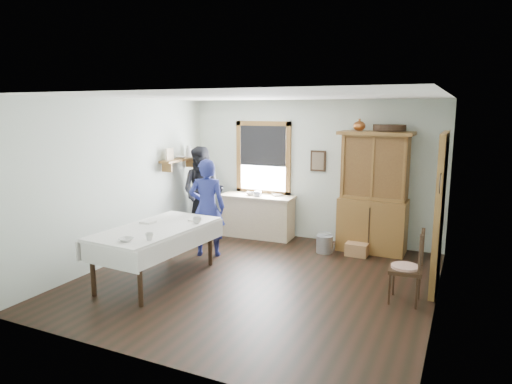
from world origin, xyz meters
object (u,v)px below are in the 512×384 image
(china_hutch, at_px, (374,193))
(pail, at_px, (324,244))
(dining_table, at_px, (157,253))
(wicker_basket, at_px, (357,249))
(work_counter, at_px, (257,216))
(figure_dark, at_px, (203,195))
(woman_blue, at_px, (207,211))
(spindle_chair, at_px, (406,266))

(china_hutch, bearing_deg, pail, -148.40)
(dining_table, distance_m, wicker_basket, 3.45)
(work_counter, relative_size, figure_dark, 0.88)
(woman_blue, bearing_deg, dining_table, 62.11)
(dining_table, height_order, pail, dining_table)
(work_counter, relative_size, spindle_chair, 1.47)
(wicker_basket, height_order, figure_dark, figure_dark)
(spindle_chair, bearing_deg, pail, 130.04)
(spindle_chair, xyz_separation_m, wicker_basket, (-1.01, 1.67, -0.39))
(china_hutch, xyz_separation_m, spindle_chair, (0.83, -2.04, -0.58))
(dining_table, bearing_deg, pail, 50.55)
(wicker_basket, distance_m, figure_dark, 3.18)
(figure_dark, bearing_deg, work_counter, 10.23)
(spindle_chair, xyz_separation_m, figure_dark, (-4.10, 1.62, 0.34))
(work_counter, height_order, dining_table, work_counter)
(work_counter, xyz_separation_m, wicker_basket, (2.09, -0.37, -0.31))
(dining_table, distance_m, figure_dark, 2.46)
(pail, xyz_separation_m, wicker_basket, (0.57, 0.07, -0.04))
(dining_table, xyz_separation_m, figure_dark, (-0.62, 2.34, 0.43))
(pail, distance_m, wicker_basket, 0.57)
(wicker_basket, xyz_separation_m, woman_blue, (-2.38, -1.08, 0.68))
(dining_table, xyz_separation_m, pail, (1.91, 2.32, -0.25))
(china_hutch, relative_size, wicker_basket, 5.68)
(work_counter, bearing_deg, spindle_chair, -35.67)
(china_hutch, distance_m, woman_blue, 2.95)
(woman_blue, bearing_deg, work_counter, -124.61)
(china_hutch, height_order, dining_table, china_hutch)
(spindle_chair, distance_m, pail, 2.27)
(spindle_chair, bearing_deg, work_counter, 142.15)
(figure_dark, bearing_deg, woman_blue, -67.91)
(work_counter, xyz_separation_m, figure_dark, (-1.00, -0.42, 0.42))
(work_counter, bearing_deg, wicker_basket, -12.35)
(pail, bearing_deg, woman_blue, -150.81)
(work_counter, height_order, pail, work_counter)
(china_hutch, bearing_deg, work_counter, -179.11)
(china_hutch, relative_size, dining_table, 1.07)
(pail, bearing_deg, work_counter, 163.85)
(pail, distance_m, woman_blue, 2.17)
(dining_table, relative_size, figure_dark, 1.21)
(spindle_chair, bearing_deg, dining_table, -172.83)
(woman_blue, bearing_deg, figure_dark, -78.78)
(china_hutch, relative_size, spindle_chair, 2.16)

